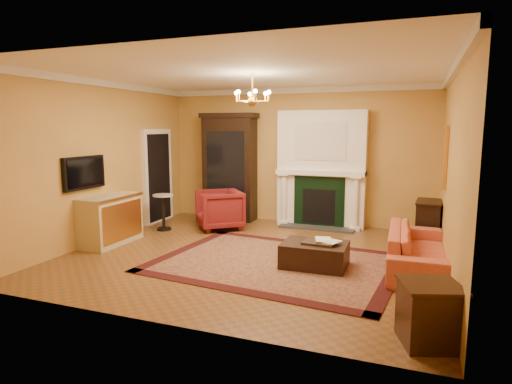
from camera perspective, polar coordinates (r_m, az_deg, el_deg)
The scene contains 26 objects.
floor at distance 7.33m, azimuth -0.46°, elevation -8.45°, with size 6.00×5.50×0.02m, color brown.
ceiling at distance 7.06m, azimuth -0.50°, elevation 15.69°, with size 6.00×5.50×0.02m, color white.
wall_back at distance 9.65m, azimuth 5.45°, elevation 4.77°, with size 6.00×0.02×3.00m, color gold.
wall_front at distance 4.59m, azimuth -12.99°, elevation 0.39°, with size 6.00×0.02×3.00m, color gold.
wall_left at distance 8.59m, azimuth -19.61°, elevation 3.84°, with size 0.02×5.50×3.00m, color gold.
wall_right at distance 6.59m, azimuth 24.78°, elevation 2.25°, with size 0.02×5.50×3.00m, color gold.
fireplace at distance 9.36m, azimuth 8.67°, elevation 2.71°, with size 1.90×0.70×2.50m.
crown_molding at distance 7.95m, azimuth 2.07°, elevation 14.38°, with size 6.00×5.50×0.12m.
doorway at distance 9.95m, azimuth -12.93°, elevation 2.07°, with size 0.08×1.05×2.10m.
tv_panel at distance 8.11m, azimuth -21.94°, elevation 2.40°, with size 0.09×0.95×0.58m.
gilt_mirror at distance 7.96m, azimuth 23.85°, elevation 4.35°, with size 0.06×0.76×1.05m.
chandelier at distance 7.02m, azimuth -0.49°, elevation 12.43°, with size 0.63×0.55×0.53m.
oriental_rug at distance 6.90m, azimuth 2.67°, elevation -9.41°, with size 3.71×2.78×0.01m, color #410E0E.
china_cabinet at distance 9.94m, azimuth -3.47°, elevation 3.03°, with size 1.18×0.54×2.35m, color black.
wingback_armchair at distance 9.10m, azimuth -4.91°, elevation -2.10°, with size 0.88×0.83×0.91m, color maroon.
pedestal_table at distance 9.16m, azimuth -12.24°, elevation -2.29°, with size 0.42×0.42×0.76m.
commode at distance 8.36m, azimuth -18.90°, elevation -3.52°, with size 0.57×1.21×0.90m, color #BAB188.
coral_sofa at distance 6.94m, azimuth 20.78°, elevation -6.31°, with size 2.15×0.63×0.84m, color #CE6C41.
end_table at distance 4.72m, azimuth 22.08°, elevation -15.00°, with size 0.52×0.52×0.60m, color #33160D.
console_table at distance 8.46m, azimuth 21.95°, elevation -3.94°, with size 0.40×0.71×0.79m, color black.
leather_ottoman at distance 6.72m, azimuth 7.83°, elevation -8.26°, with size 0.98×0.71×0.37m, color black.
ottoman_tray at distance 6.65m, azimuth 8.43°, elevation -6.67°, with size 0.48×0.37×0.03m, color black.
book_a at distance 6.64m, azimuth 7.96°, elevation -5.11°, with size 0.24×0.03×0.32m, color gray.
book_b at distance 6.62m, azimuth 9.38°, elevation -5.34°, with size 0.21×0.02×0.29m, color gray.
topiary_left at distance 9.46m, azimuth 4.62°, elevation 4.33°, with size 0.14×0.14×0.38m.
topiary_right at distance 9.19m, azimuth 12.17°, elevation 4.22°, with size 0.16×0.16×0.43m.
Camera 1 is at (2.52, -6.54, 2.14)m, focal length 30.00 mm.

